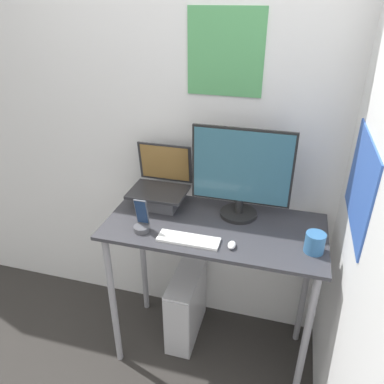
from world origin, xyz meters
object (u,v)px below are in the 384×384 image
Objects in this scene: laptop at (160,191)px; monitor at (241,175)px; cell_phone at (142,223)px; keyboard at (188,239)px; mouse at (232,245)px; computer_tower at (186,305)px.

laptop is 0.48m from monitor.
keyboard is at bearing -4.98° from cell_phone.
cell_phone is (0.00, -0.28, -0.04)m from laptop.
laptop reaches higher than keyboard.
mouse is 0.47m from cell_phone.
cell_phone reaches higher than mouse.
keyboard is 0.76m from computer_tower.
keyboard is 1.70× the size of cell_phone.
monitor is 1.70× the size of keyboard.
cell_phone is 0.39× the size of computer_tower.
cell_phone reaches higher than computer_tower.
computer_tower is (-0.09, 0.26, -0.71)m from keyboard.
monitor is at bearing 57.27° from keyboard.
mouse is at bearing -2.25° from cell_phone.
laptop is 1.08× the size of keyboard.
mouse reaches higher than computer_tower.
laptop is 0.41m from keyboard.
cell_phone is (-0.47, 0.02, 0.03)m from mouse.
monitor is 1.12× the size of computer_tower.
laptop is 0.28m from cell_phone.
keyboard is at bearing -49.70° from laptop.
mouse is at bearing -39.66° from computer_tower.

